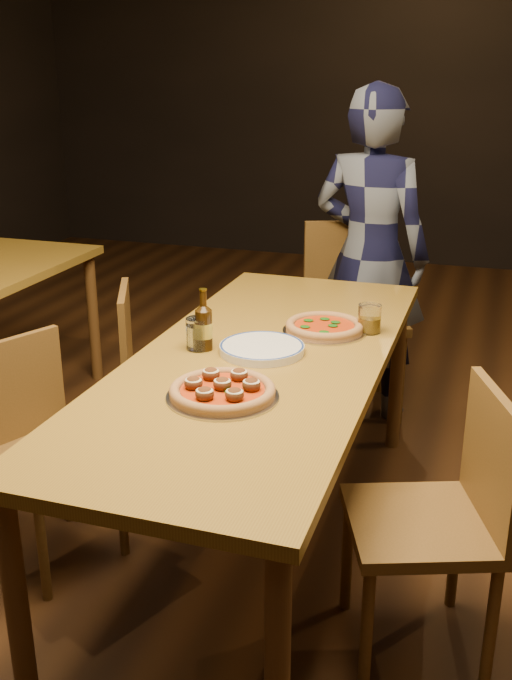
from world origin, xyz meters
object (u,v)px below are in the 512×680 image
(chair_end, at_px, (355,318))
(pizza_margherita, at_px, (324,327))
(water_glass, at_px, (199,334))
(diner, at_px, (370,255))
(chair_main_e, at_px, (420,522))
(chair_main_sw, at_px, (171,374))
(amber_glass, at_px, (369,319))
(pizza_meatball, at_px, (222,390))
(chair_main_nw, at_px, (49,454))
(beer_bottle, at_px, (204,329))
(plate_stack, at_px, (262,349))
(table_main, at_px, (261,375))

(chair_end, xyz_separation_m, pizza_margherita, (0.07, -1.00, 0.28))
(chair_end, bearing_deg, pizza_margherita, -108.92)
(water_glass, distance_m, diner, 1.37)
(chair_main_e, height_order, pizza_margherita, chair_main_e)
(chair_main_sw, relative_size, chair_main_e, 0.97)
(chair_main_sw, bearing_deg, pizza_margherita, -130.41)
(chair_main_e, xyz_separation_m, amber_glass, (-0.28, 0.67, 0.37))
(amber_glass, bearing_deg, diner, 99.78)
(pizza_meatball, bearing_deg, amber_glass, 66.78)
(chair_main_nw, distance_m, beer_bottle, 0.68)
(chair_main_sw, height_order, amber_glass, amber_glass)
(chair_main_e, distance_m, pizza_margherita, 0.83)
(plate_stack, xyz_separation_m, diner, (0.13, 1.30, 0.03))
(table_main, relative_size, plate_stack, 7.05)
(pizza_margherita, relative_size, beer_bottle, 1.45)
(chair_end, bearing_deg, pizza_meatball, -115.66)
(pizza_meatball, relative_size, pizza_margherita, 1.09)
(chair_main_e, distance_m, water_glass, 0.94)
(pizza_margherita, xyz_separation_m, plate_stack, (-0.15, -0.27, -0.01))
(table_main, relative_size, water_glass, 18.55)
(chair_main_sw, height_order, pizza_margherita, chair_main_sw)
(chair_main_e, height_order, chair_end, chair_end)
(pizza_margherita, bearing_deg, diner, 90.92)
(chair_end, bearing_deg, water_glass, -125.73)
(water_glass, xyz_separation_m, diner, (0.35, 1.33, -0.01))
(table_main, distance_m, pizza_meatball, 0.37)
(chair_main_sw, distance_m, diner, 1.14)
(chair_main_e, height_order, plate_stack, chair_main_e)
(plate_stack, height_order, water_glass, water_glass)
(chair_main_e, relative_size, beer_bottle, 4.15)
(beer_bottle, height_order, amber_glass, beer_bottle)
(chair_main_nw, distance_m, plate_stack, 0.81)
(chair_main_e, height_order, diner, diner)
(chair_main_sw, height_order, water_glass, water_glass)
(pizza_margherita, relative_size, water_glass, 2.79)
(pizza_meatball, relative_size, plate_stack, 1.15)
(pizza_meatball, bearing_deg, chair_end, 87.33)
(water_glass, bearing_deg, pizza_margherita, 39.33)
(chair_main_nw, height_order, plate_stack, chair_main_nw)
(table_main, bearing_deg, diner, 84.35)
(pizza_margherita, distance_m, plate_stack, 0.31)
(chair_main_nw, xyz_separation_m, plate_stack, (0.66, 0.30, 0.35))
(water_glass, bearing_deg, chair_end, 77.26)
(amber_glass, bearing_deg, beer_bottle, -144.93)
(chair_main_nw, relative_size, amber_glass, 7.99)
(pizza_margherita, bearing_deg, beer_bottle, -138.88)
(beer_bottle, bearing_deg, chair_end, 78.12)
(chair_main_nw, distance_m, pizza_margherita, 1.05)
(chair_main_sw, distance_m, pizza_margherita, 0.81)
(chair_main_sw, bearing_deg, beer_bottle, -168.94)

